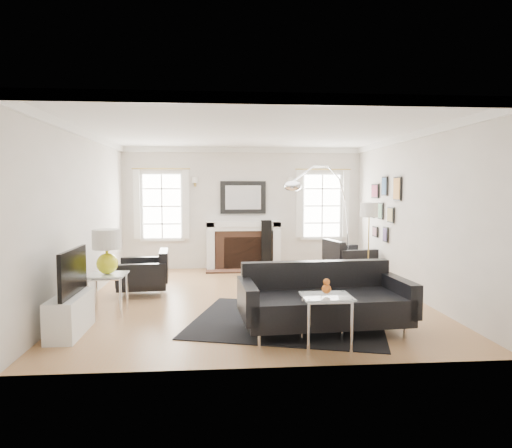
{
  "coord_description": "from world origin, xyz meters",
  "views": [
    {
      "loc": [
        -0.55,
        -7.56,
        1.85
      ],
      "look_at": [
        0.09,
        0.3,
        1.24
      ],
      "focal_mm": 32.0,
      "sensor_mm": 36.0,
      "label": 1
    }
  ],
  "objects": [
    {
      "name": "speaker_tower",
      "position": [
        0.51,
        2.65,
        0.57
      ],
      "size": [
        0.23,
        0.23,
        1.14
      ],
      "primitive_type": "cube",
      "rotation": [
        0.0,
        0.0,
        -0.02
      ],
      "color": "black",
      "rests_on": "floor"
    },
    {
      "name": "nesting_table",
      "position": [
        0.67,
        -2.48,
        0.5
      ],
      "size": [
        0.57,
        0.48,
        0.62
      ],
      "color": "silver",
      "rests_on": "floor"
    },
    {
      "name": "sofa",
      "position": [
        0.79,
        -1.8,
        0.39
      ],
      "size": [
        2.23,
        1.14,
        0.71
      ],
      "color": "black",
      "rests_on": "floor"
    },
    {
      "name": "stick_floor_lamp",
      "position": [
        2.2,
        0.61,
        1.38
      ],
      "size": [
        0.32,
        0.32,
        1.59
      ],
      "color": "#AE8D3C",
      "rests_on": "floor"
    },
    {
      "name": "floor",
      "position": [
        0.0,
        0.0,
        0.0
      ],
      "size": [
        6.0,
        6.0,
        0.0
      ],
      "primitive_type": "plane",
      "color": "#AC7848",
      "rests_on": "ground"
    },
    {
      "name": "arc_floor_lamp",
      "position": [
        1.5,
        1.37,
        1.3
      ],
      "size": [
        1.7,
        1.57,
        2.4
      ],
      "color": "white",
      "rests_on": "floor"
    },
    {
      "name": "right_wall",
      "position": [
        2.75,
        0.0,
        1.4
      ],
      "size": [
        0.04,
        6.0,
        2.8
      ],
      "primitive_type": "cube",
      "color": "silver",
      "rests_on": "floor"
    },
    {
      "name": "orange_vase",
      "position": [
        0.67,
        -2.48,
        0.72
      ],
      "size": [
        0.11,
        0.11,
        0.18
      ],
      "color": "#C45A19",
      "rests_on": "nesting_table"
    },
    {
      "name": "area_rug",
      "position": [
        0.4,
        -1.36,
        0.01
      ],
      "size": [
        3.07,
        2.77,
        0.01
      ],
      "primitive_type": "cube",
      "rotation": [
        0.0,
        0.0,
        -0.27
      ],
      "color": "black",
      "rests_on": "floor"
    },
    {
      "name": "coffee_table",
      "position": [
        0.42,
        -0.25,
        0.33
      ],
      "size": [
        0.81,
        0.81,
        0.36
      ],
      "color": "silver",
      "rests_on": "floor"
    },
    {
      "name": "fireplace",
      "position": [
        0.0,
        2.79,
        0.54
      ],
      "size": [
        1.7,
        0.69,
        1.11
      ],
      "color": "white",
      "rests_on": "floor"
    },
    {
      "name": "gourd_lamp",
      "position": [
        -2.2,
        -0.76,
        0.97
      ],
      "size": [
        0.41,
        0.41,
        0.66
      ],
      "color": "yellow",
      "rests_on": "side_table_left"
    },
    {
      "name": "mantel_mirror",
      "position": [
        0.0,
        2.95,
        1.65
      ],
      "size": [
        1.05,
        0.07,
        0.75
      ],
      "color": "black",
      "rests_on": "back_wall"
    },
    {
      "name": "gallery_wall",
      "position": [
        2.72,
        1.3,
        1.53
      ],
      "size": [
        0.04,
        1.73,
        1.29
      ],
      "color": "black",
      "rests_on": "right_wall"
    },
    {
      "name": "side_table_left",
      "position": [
        -2.2,
        -0.76,
        0.48
      ],
      "size": [
        0.54,
        0.54,
        0.59
      ],
      "color": "silver",
      "rests_on": "floor"
    },
    {
      "name": "armchair_right",
      "position": [
        2.14,
        1.83,
        0.36
      ],
      "size": [
        1.03,
        1.1,
        0.64
      ],
      "color": "black",
      "rests_on": "floor"
    },
    {
      "name": "tv_unit",
      "position": [
        -2.44,
        -1.7,
        0.33
      ],
      "size": [
        0.35,
        1.0,
        1.09
      ],
      "color": "white",
      "rests_on": "floor"
    },
    {
      "name": "armchair_left",
      "position": [
        -1.83,
        0.46,
        0.35
      ],
      "size": [
        0.93,
        1.01,
        0.63
      ],
      "color": "black",
      "rests_on": "floor"
    },
    {
      "name": "back_wall",
      "position": [
        0.0,
        3.0,
        1.4
      ],
      "size": [
        5.5,
        0.04,
        2.8
      ],
      "primitive_type": "cube",
      "color": "silver",
      "rests_on": "floor"
    },
    {
      "name": "ceiling",
      "position": [
        0.0,
        0.0,
        2.8
      ],
      "size": [
        5.5,
        6.0,
        0.02
      ],
      "primitive_type": "cube",
      "color": "white",
      "rests_on": "back_wall"
    },
    {
      "name": "front_wall",
      "position": [
        0.0,
        -3.0,
        1.4
      ],
      "size": [
        5.5,
        0.04,
        2.8
      ],
      "primitive_type": "cube",
      "color": "silver",
      "rests_on": "floor"
    },
    {
      "name": "left_wall",
      "position": [
        -2.75,
        0.0,
        1.4
      ],
      "size": [
        0.04,
        6.0,
        2.8
      ],
      "primitive_type": "cube",
      "color": "silver",
      "rests_on": "floor"
    },
    {
      "name": "window_left",
      "position": [
        -1.85,
        2.95,
        1.46
      ],
      "size": [
        1.24,
        0.15,
        1.62
      ],
      "color": "white",
      "rests_on": "back_wall"
    },
    {
      "name": "window_right",
      "position": [
        1.85,
        2.95,
        1.46
      ],
      "size": [
        1.24,
        0.15,
        1.62
      ],
      "color": "white",
      "rests_on": "back_wall"
    },
    {
      "name": "crown_molding",
      "position": [
        0.0,
        0.0,
        2.74
      ],
      "size": [
        5.5,
        6.0,
        0.12
      ],
      "primitive_type": "cube",
      "color": "white",
      "rests_on": "back_wall"
    }
  ]
}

